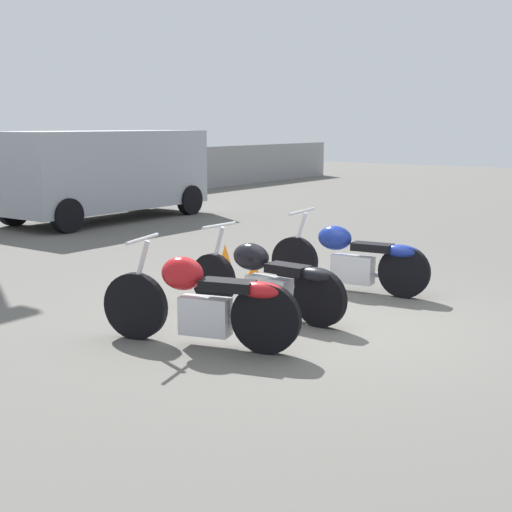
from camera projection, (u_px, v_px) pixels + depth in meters
The scene contains 7 objects.
ground_plane at pixel (307, 320), 7.89m from camera, with size 60.00×60.00×0.00m, color #5B5954.
motorcycle_slot_0 at pixel (202, 301), 6.90m from camera, with size 0.79×2.02×1.05m.
motorcycle_slot_1 at pixel (267, 280), 8.00m from camera, with size 0.57×2.14×0.99m.
motorcycle_slot_2 at pixel (351, 258), 9.19m from camera, with size 0.74×2.17×1.02m.
parked_van at pixel (105, 170), 16.00m from camera, with size 4.92×2.04×1.99m.
traffic_cone_near at pixel (225, 263), 9.82m from camera, with size 0.29×0.29×0.52m.
traffic_cone_far at pixel (254, 274), 9.35m from camera, with size 0.30×0.30×0.40m.
Camera 1 is at (-6.57, -3.93, 2.14)m, focal length 50.00 mm.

